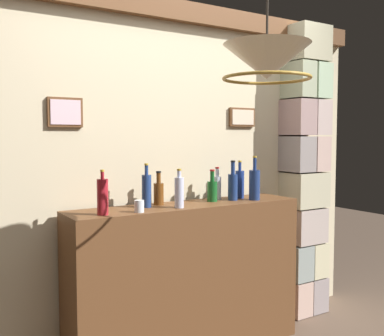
{
  "coord_description": "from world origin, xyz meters",
  "views": [
    {
      "loc": [
        -1.56,
        -1.73,
        1.49
      ],
      "look_at": [
        0.0,
        0.78,
        1.28
      ],
      "focal_mm": 41.96,
      "sensor_mm": 36.0,
      "label": 1
    }
  ],
  "objects_px": {
    "liquor_bottle_amaro": "(179,192)",
    "liquor_bottle_tequila": "(159,192)",
    "pendant_lamp": "(267,63)",
    "liquor_bottle_brandy": "(217,187)",
    "liquor_bottle_scotch": "(233,185)",
    "liquor_bottle_gin": "(147,190)",
    "liquor_bottle_rye": "(212,190)",
    "liquor_bottle_whiskey": "(255,184)",
    "liquor_bottle_vermouth": "(240,184)",
    "liquor_bottle_vodka": "(103,196)",
    "glass_tumbler_rocks": "(139,206)"
  },
  "relations": [
    {
      "from": "liquor_bottle_amaro",
      "to": "liquor_bottle_tequila",
      "type": "distance_m",
      "value": 0.19
    },
    {
      "from": "pendant_lamp",
      "to": "liquor_bottle_brandy",
      "type": "bearing_deg",
      "value": 67.65
    },
    {
      "from": "liquor_bottle_scotch",
      "to": "liquor_bottle_brandy",
      "type": "height_order",
      "value": "liquor_bottle_scotch"
    },
    {
      "from": "liquor_bottle_gin",
      "to": "liquor_bottle_tequila",
      "type": "bearing_deg",
      "value": 24.53
    },
    {
      "from": "liquor_bottle_brandy",
      "to": "liquor_bottle_tequila",
      "type": "bearing_deg",
      "value": 179.7
    },
    {
      "from": "liquor_bottle_amaro",
      "to": "liquor_bottle_rye",
      "type": "relative_size",
      "value": 1.11
    },
    {
      "from": "liquor_bottle_whiskey",
      "to": "liquor_bottle_scotch",
      "type": "bearing_deg",
      "value": 153.62
    },
    {
      "from": "liquor_bottle_brandy",
      "to": "liquor_bottle_rye",
      "type": "bearing_deg",
      "value": -145.24
    },
    {
      "from": "liquor_bottle_amaro",
      "to": "pendant_lamp",
      "type": "distance_m",
      "value": 1.07
    },
    {
      "from": "liquor_bottle_scotch",
      "to": "liquor_bottle_vermouth",
      "type": "bearing_deg",
      "value": 27.93
    },
    {
      "from": "liquor_bottle_vodka",
      "to": "liquor_bottle_tequila",
      "type": "height_order",
      "value": "liquor_bottle_vodka"
    },
    {
      "from": "pendant_lamp",
      "to": "liquor_bottle_amaro",
      "type": "bearing_deg",
      "value": 91.15
    },
    {
      "from": "liquor_bottle_vodka",
      "to": "glass_tumbler_rocks",
      "type": "height_order",
      "value": "liquor_bottle_vodka"
    },
    {
      "from": "liquor_bottle_scotch",
      "to": "liquor_bottle_tequila",
      "type": "xyz_separation_m",
      "value": [
        -0.56,
        0.09,
        -0.02
      ]
    },
    {
      "from": "liquor_bottle_vermouth",
      "to": "glass_tumbler_rocks",
      "type": "distance_m",
      "value": 0.92
    },
    {
      "from": "liquor_bottle_amaro",
      "to": "liquor_bottle_vermouth",
      "type": "bearing_deg",
      "value": 13.96
    },
    {
      "from": "liquor_bottle_vermouth",
      "to": "liquor_bottle_gin",
      "type": "xyz_separation_m",
      "value": [
        -0.78,
        -0.02,
        0.0
      ]
    },
    {
      "from": "liquor_bottle_vermouth",
      "to": "pendant_lamp",
      "type": "distance_m",
      "value": 1.33
    },
    {
      "from": "liquor_bottle_tequila",
      "to": "pendant_lamp",
      "type": "height_order",
      "value": "pendant_lamp"
    },
    {
      "from": "liquor_bottle_vermouth",
      "to": "pendant_lamp",
      "type": "height_order",
      "value": "pendant_lamp"
    },
    {
      "from": "liquor_bottle_scotch",
      "to": "liquor_bottle_brandy",
      "type": "relative_size",
      "value": 1.2
    },
    {
      "from": "liquor_bottle_rye",
      "to": "liquor_bottle_whiskey",
      "type": "relative_size",
      "value": 0.71
    },
    {
      "from": "liquor_bottle_vodka",
      "to": "liquor_bottle_rye",
      "type": "bearing_deg",
      "value": 7.41
    },
    {
      "from": "liquor_bottle_rye",
      "to": "liquor_bottle_gin",
      "type": "bearing_deg",
      "value": 179.15
    },
    {
      "from": "liquor_bottle_gin",
      "to": "glass_tumbler_rocks",
      "type": "relative_size",
      "value": 3.86
    },
    {
      "from": "liquor_bottle_whiskey",
      "to": "liquor_bottle_rye",
      "type": "bearing_deg",
      "value": 162.39
    },
    {
      "from": "pendant_lamp",
      "to": "glass_tumbler_rocks",
      "type": "bearing_deg",
      "value": 111.37
    },
    {
      "from": "liquor_bottle_amaro",
      "to": "liquor_bottle_whiskey",
      "type": "bearing_deg",
      "value": 2.12
    },
    {
      "from": "liquor_bottle_vodka",
      "to": "pendant_lamp",
      "type": "distance_m",
      "value": 1.2
    },
    {
      "from": "liquor_bottle_vermouth",
      "to": "liquor_bottle_brandy",
      "type": "height_order",
      "value": "liquor_bottle_vermouth"
    },
    {
      "from": "liquor_bottle_vermouth",
      "to": "liquor_bottle_whiskey",
      "type": "xyz_separation_m",
      "value": [
        0.04,
        -0.13,
        0.01
      ]
    },
    {
      "from": "liquor_bottle_brandy",
      "to": "liquor_bottle_vodka",
      "type": "height_order",
      "value": "liquor_bottle_vodka"
    },
    {
      "from": "liquor_bottle_scotch",
      "to": "liquor_bottle_whiskey",
      "type": "distance_m",
      "value": 0.16
    },
    {
      "from": "liquor_bottle_vermouth",
      "to": "pendant_lamp",
      "type": "xyz_separation_m",
      "value": [
        -0.59,
        -0.96,
        0.7
      ]
    },
    {
      "from": "liquor_bottle_vodka",
      "to": "liquor_bottle_tequila",
      "type": "relative_size",
      "value": 1.17
    },
    {
      "from": "liquor_bottle_scotch",
      "to": "liquor_bottle_whiskey",
      "type": "height_order",
      "value": "liquor_bottle_whiskey"
    },
    {
      "from": "liquor_bottle_vodka",
      "to": "liquor_bottle_tequila",
      "type": "xyz_separation_m",
      "value": [
        0.46,
        0.17,
        -0.02
      ]
    },
    {
      "from": "liquor_bottle_scotch",
      "to": "liquor_bottle_gin",
      "type": "relative_size",
      "value": 1.0
    },
    {
      "from": "liquor_bottle_amaro",
      "to": "liquor_bottle_vodka",
      "type": "distance_m",
      "value": 0.51
    },
    {
      "from": "liquor_bottle_scotch",
      "to": "liquor_bottle_vodka",
      "type": "height_order",
      "value": "liquor_bottle_scotch"
    },
    {
      "from": "liquor_bottle_scotch",
      "to": "liquor_bottle_vodka",
      "type": "xyz_separation_m",
      "value": [
        -1.01,
        -0.08,
        0.0
      ]
    },
    {
      "from": "liquor_bottle_vermouth",
      "to": "liquor_bottle_rye",
      "type": "bearing_deg",
      "value": -173.45
    },
    {
      "from": "pendant_lamp",
      "to": "liquor_bottle_tequila",
      "type": "bearing_deg",
      "value": 94.08
    },
    {
      "from": "liquor_bottle_amaro",
      "to": "liquor_bottle_rye",
      "type": "distance_m",
      "value": 0.36
    },
    {
      "from": "liquor_bottle_gin",
      "to": "pendant_lamp",
      "type": "bearing_deg",
      "value": -78.79
    },
    {
      "from": "liquor_bottle_amaro",
      "to": "liquor_bottle_scotch",
      "type": "height_order",
      "value": "liquor_bottle_scotch"
    },
    {
      "from": "liquor_bottle_vermouth",
      "to": "liquor_bottle_scotch",
      "type": "xyz_separation_m",
      "value": [
        -0.11,
        -0.06,
        -0.0
      ]
    },
    {
      "from": "liquor_bottle_scotch",
      "to": "pendant_lamp",
      "type": "height_order",
      "value": "pendant_lamp"
    },
    {
      "from": "glass_tumbler_rocks",
      "to": "liquor_bottle_rye",
      "type": "bearing_deg",
      "value": 12.58
    },
    {
      "from": "glass_tumbler_rocks",
      "to": "liquor_bottle_scotch",
      "type": "bearing_deg",
      "value": 8.26
    }
  ]
}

